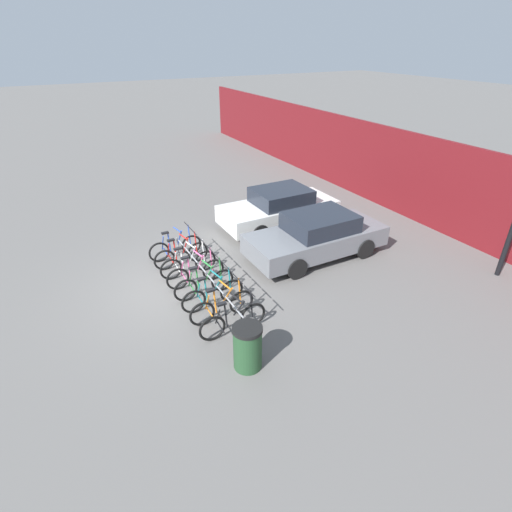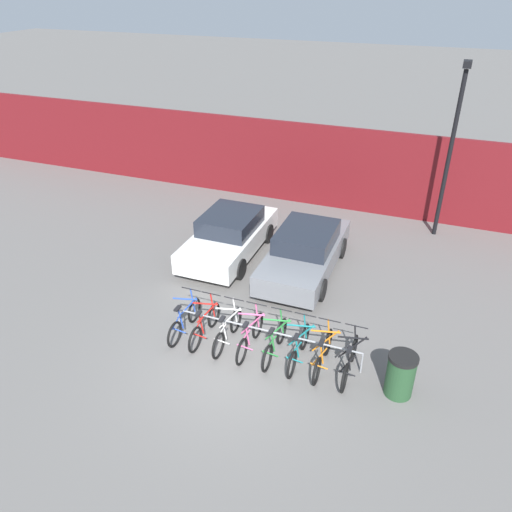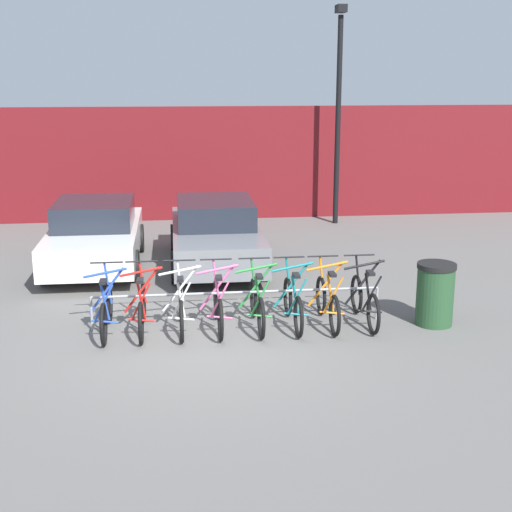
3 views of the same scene
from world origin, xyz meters
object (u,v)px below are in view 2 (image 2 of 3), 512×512
object	(u,v)px
car_white	(230,235)
bicycle_orange	(323,354)
bicycle_green	(275,343)
bicycle_red	(205,325)
bicycle_teal	(299,349)
car_grey	(305,251)
bicycle_blue	(185,320)
bicycle_white	(227,331)
trash_bin	(400,375)
lamp_post	(452,144)
bike_rack	(265,332)
bicycle_pink	(250,337)
bicycle_black	(350,361)

from	to	relation	value
car_white	bicycle_orange	bearing A→B (deg)	-45.05
bicycle_green	car_white	world-z (taller)	car_white
bicycle_red	bicycle_teal	world-z (taller)	same
car_white	car_grey	size ratio (longest dim) A/B	0.96
bicycle_blue	bicycle_white	bearing A→B (deg)	-2.92
trash_bin	lamp_post	bearing A→B (deg)	88.47
bicycle_red	bicycle_teal	size ratio (longest dim) A/B	1.00
bicycle_orange	lamp_post	bearing A→B (deg)	74.08
bike_rack	bicycle_pink	distance (m)	0.37
bicycle_white	bicycle_green	bearing A→B (deg)	2.98
bicycle_pink	lamp_post	bearing A→B (deg)	63.89
bicycle_white	bicycle_teal	xyz separation A→B (m)	(1.81, 0.00, 0.00)
bicycle_pink	lamp_post	xyz separation A→B (m)	(3.74, 7.97, 2.82)
bicycle_pink	car_white	distance (m)	4.74
car_white	bicycle_red	bearing A→B (deg)	-74.77
bicycle_pink	lamp_post	world-z (taller)	lamp_post
lamp_post	bicycle_green	bearing A→B (deg)	-111.29
bicycle_teal	lamp_post	world-z (taller)	lamp_post
bicycle_red	bicycle_white	distance (m)	0.61
bicycle_blue	bicycle_pink	size ratio (longest dim) A/B	1.00
bicycle_green	trash_bin	xyz separation A→B (m)	(2.89, -0.20, 0.14)
bicycle_pink	bicycle_black	distance (m)	2.41
bike_rack	bicycle_orange	size ratio (longest dim) A/B	2.75
bicycle_blue	lamp_post	distance (m)	10.09
bicycle_white	bicycle_pink	distance (m)	0.59
bike_rack	bicycle_green	size ratio (longest dim) A/B	2.75
bicycle_white	trash_bin	xyz separation A→B (m)	(4.11, -0.20, 0.14)
trash_bin	bicycle_red	bearing A→B (deg)	177.60
bicycle_blue	bicycle_white	world-z (taller)	same
bicycle_orange	car_white	distance (m)	5.83
bike_rack	bicycle_black	size ratio (longest dim) A/B	2.75
bicycle_white	car_white	size ratio (longest dim) A/B	0.40
trash_bin	bicycle_pink	bearing A→B (deg)	176.78
bicycle_pink	trash_bin	world-z (taller)	bicycle_pink
bicycle_black	bicycle_pink	bearing A→B (deg)	178.67
bicycle_orange	bicycle_black	distance (m)	0.62
bike_rack	bicycle_white	distance (m)	0.93
bicycle_red	car_grey	xyz separation A→B (m)	(1.41, 3.96, 0.31)
bicycle_pink	trash_bin	xyz separation A→B (m)	(3.52, -0.20, 0.14)
bicycle_white	car_white	world-z (taller)	car_white
bicycle_blue	bike_rack	bearing A→B (deg)	1.16
bicycle_red	trash_bin	xyz separation A→B (m)	(4.72, -0.20, 0.14)
trash_bin	car_grey	bearing A→B (deg)	128.52
bicycle_red	bicycle_black	world-z (taller)	same
bicycle_black	car_grey	xyz separation A→B (m)	(-2.20, 3.96, 0.31)
car_white	trash_bin	world-z (taller)	car_white
bicycle_red	trash_bin	distance (m)	4.73
bicycle_green	car_grey	distance (m)	4.00
car_white	car_grey	xyz separation A→B (m)	(2.53, -0.16, 0.00)
bike_rack	car_white	size ratio (longest dim) A/B	1.11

